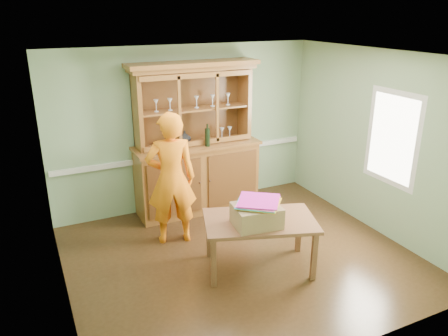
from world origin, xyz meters
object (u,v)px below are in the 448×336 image
cardboard_box (257,215)px  person (171,179)px  china_hutch (196,161)px  dining_table (260,225)px

cardboard_box → person: (-0.65, 1.29, 0.13)m
china_hutch → dining_table: china_hutch is taller
person → china_hutch: bearing=-117.7°
person → dining_table: bearing=135.4°
dining_table → person: (-0.77, 1.18, 0.35)m
cardboard_box → person: size_ratio=0.29×
china_hutch → cardboard_box: (-0.07, -2.15, -0.03)m
dining_table → person: person is taller
china_hutch → dining_table: 2.06m
china_hutch → cardboard_box: bearing=-92.0°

